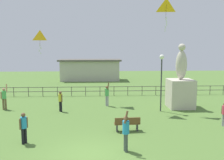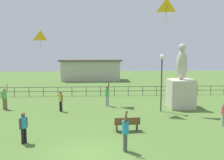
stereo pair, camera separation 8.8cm
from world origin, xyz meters
TOP-DOWN VIEW (x-y plane):
  - ground_plane at (0.00, 0.00)m, footprint 80.00×80.00m
  - statue_monument at (7.06, 8.71)m, footprint 1.96×1.96m
  - lamppost at (5.18, 7.56)m, footprint 0.36×0.36m
  - park_bench at (2.09, 3.11)m, footprint 1.52×0.50m
  - person_1 at (-7.00, 8.75)m, footprint 0.55×0.32m
  - person_2 at (-2.48, 7.85)m, footprint 0.35×0.37m
  - person_3 at (1.12, 9.49)m, footprint 0.37×0.50m
  - person_4 at (1.69, 0.28)m, footprint 0.32×0.54m
  - person_5 at (8.20, 3.69)m, footprint 0.28×0.44m
  - person_6 at (-3.37, 1.49)m, footprint 0.34×0.40m
  - kite_2 at (-4.70, 11.70)m, footprint 0.91×0.45m
  - kite_5 at (5.45, 7.70)m, footprint 1.07×0.46m
  - waterfront_railing at (-0.28, 14.00)m, footprint 36.01×0.06m
  - pavilion_building at (-0.83, 26.00)m, footprint 9.05×3.71m

SIDE VIEW (x-z plane):
  - ground_plane at x=0.00m, z-range 0.00..0.00m
  - park_bench at x=2.09m, z-range 0.04..0.89m
  - waterfront_railing at x=-0.28m, z-range 0.15..1.10m
  - person_5 at x=8.20m, z-range 0.11..1.64m
  - person_2 at x=-2.48m, z-range 0.12..1.70m
  - person_6 at x=-3.37m, z-range 0.12..1.74m
  - person_3 at x=1.12m, z-range 0.00..2.01m
  - person_4 at x=1.69m, z-range 0.00..2.03m
  - person_1 at x=-7.00m, z-range 0.00..2.04m
  - statue_monument at x=7.06m, z-range -1.03..4.15m
  - pavilion_building at x=-0.83m, z-range 0.03..3.13m
  - lamppost at x=5.18m, z-range 1.00..5.35m
  - kite_2 at x=-4.70m, z-range 4.78..6.90m
  - kite_5 at x=5.45m, z-range 6.67..9.11m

